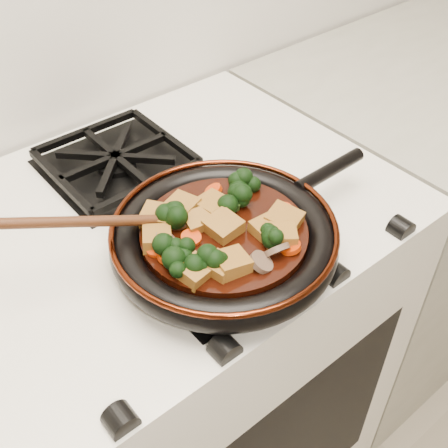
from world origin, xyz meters
TOP-DOWN VIEW (x-y plane):
  - stove at (0.00, 1.69)m, footprint 0.76×0.60m
  - burner_grate_front at (0.00, 1.55)m, footprint 0.23×0.23m
  - burner_grate_back at (0.00, 1.83)m, footprint 0.23×0.23m
  - skillet at (0.00, 1.53)m, footprint 0.45×0.32m
  - braising_sauce at (0.00, 1.53)m, footprint 0.23×0.23m
  - tofu_cube_0 at (0.05, 1.47)m, footprint 0.06×0.06m
  - tofu_cube_1 at (-0.08, 1.49)m, footprint 0.05×0.05m
  - tofu_cube_2 at (-0.02, 1.56)m, footprint 0.04×0.04m
  - tofu_cube_3 at (0.01, 1.58)m, footprint 0.05×0.05m
  - tofu_cube_4 at (0.04, 1.50)m, footprint 0.04×0.04m
  - tofu_cube_5 at (-0.00, 1.53)m, footprint 0.05×0.05m
  - tofu_cube_6 at (0.07, 1.49)m, footprint 0.05×0.06m
  - tofu_cube_7 at (-0.02, 1.60)m, footprint 0.06×0.05m
  - tofu_cube_8 at (-0.06, 1.61)m, footprint 0.06×0.06m
  - tofu_cube_9 at (-0.04, 1.47)m, footprint 0.05×0.05m
  - tofu_cube_10 at (-0.05, 1.48)m, footprint 0.04×0.04m
  - tofu_cube_11 at (-0.08, 1.57)m, footprint 0.06×0.06m
  - broccoli_floret_0 at (0.04, 1.47)m, footprint 0.06×0.07m
  - broccoli_floret_1 at (-0.08, 1.54)m, footprint 0.08×0.09m
  - broccoli_floret_2 at (-0.09, 1.51)m, footprint 0.09×0.09m
  - broccoli_floret_3 at (0.04, 1.56)m, footprint 0.07×0.08m
  - broccoli_floret_4 at (0.08, 1.58)m, footprint 0.08×0.08m
  - broccoli_floret_5 at (-0.04, 1.59)m, footprint 0.08×0.08m
  - broccoli_floret_6 at (-0.06, 1.49)m, footprint 0.06×0.06m
  - carrot_coin_0 at (0.04, 1.45)m, footprint 0.03×0.03m
  - carrot_coin_1 at (-0.05, 1.55)m, footprint 0.03×0.03m
  - carrot_coin_2 at (0.09, 1.51)m, footprint 0.03×0.03m
  - carrot_coin_3 at (0.04, 1.61)m, footprint 0.03×0.03m
  - carrot_coin_4 at (-0.09, 1.56)m, footprint 0.03×0.03m
  - carrot_coin_5 at (-0.09, 1.54)m, footprint 0.03×0.03m
  - mushroom_slice_0 at (0.02, 1.45)m, footprint 0.04×0.03m
  - mushroom_slice_1 at (-0.08, 1.56)m, footprint 0.04×0.05m
  - mushroom_slice_2 at (-0.01, 1.45)m, footprint 0.05×0.05m
  - wooden_spoon at (-0.11, 1.61)m, footprint 0.16×0.08m

SIDE VIEW (x-z plane):
  - stove at x=0.00m, z-range 0.00..0.90m
  - burner_grate_front at x=0.00m, z-range 0.90..0.93m
  - burner_grate_back at x=0.00m, z-range 0.90..0.93m
  - skillet at x=0.00m, z-range 0.92..0.97m
  - braising_sauce at x=0.00m, z-range 0.94..0.96m
  - carrot_coin_0 at x=0.04m, z-range 0.96..0.97m
  - carrot_coin_1 at x=-0.05m, z-range 0.96..0.97m
  - carrot_coin_2 at x=0.09m, z-range 0.96..0.97m
  - carrot_coin_3 at x=0.04m, z-range 0.95..0.98m
  - carrot_coin_4 at x=-0.09m, z-range 0.96..0.97m
  - carrot_coin_5 at x=-0.09m, z-range 0.96..0.97m
  - mushroom_slice_0 at x=0.02m, z-range 0.95..0.98m
  - mushroom_slice_1 at x=-0.08m, z-range 0.95..0.98m
  - mushroom_slice_2 at x=-0.01m, z-range 0.95..0.98m
  - tofu_cube_4 at x=0.04m, z-range 0.95..0.98m
  - tofu_cube_10 at x=-0.05m, z-range 0.96..0.98m
  - tofu_cube_2 at x=-0.02m, z-range 0.95..0.98m
  - tofu_cube_1 at x=-0.08m, z-range 0.95..0.98m
  - tofu_cube_11 at x=-0.08m, z-range 0.95..0.98m
  - tofu_cube_8 at x=-0.06m, z-range 0.95..0.98m
  - tofu_cube_3 at x=0.01m, z-range 0.95..0.98m
  - tofu_cube_9 at x=-0.04m, z-range 0.95..0.98m
  - tofu_cube_6 at x=0.07m, z-range 0.95..0.98m
  - tofu_cube_0 at x=0.05m, z-range 0.95..0.98m
  - broccoli_floret_4 at x=0.08m, z-range 0.94..1.00m
  - tofu_cube_5 at x=0.00m, z-range 0.95..0.98m
  - tofu_cube_7 at x=-0.02m, z-range 0.95..0.98m
  - broccoli_floret_2 at x=-0.09m, z-range 0.94..1.00m
  - broccoli_floret_1 at x=-0.08m, z-range 0.93..1.00m
  - broccoli_floret_6 at x=-0.06m, z-range 0.94..1.00m
  - broccoli_floret_3 at x=0.04m, z-range 0.94..1.01m
  - broccoli_floret_5 at x=-0.04m, z-range 0.93..1.01m
  - broccoli_floret_0 at x=0.04m, z-range 0.94..1.01m
  - wooden_spoon at x=-0.11m, z-range 0.85..1.12m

